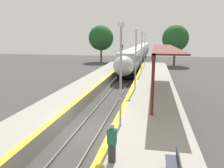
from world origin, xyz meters
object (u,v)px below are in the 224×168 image
object	(u,v)px
train	(140,51)
railway_signal	(122,54)
lamppost_near	(121,69)
platform_bench	(175,165)
lamppost_mid	(136,56)
lamppost_far	(142,50)
lamppost_farthest	(145,47)
person_waiting	(112,142)

from	to	relation	value
train	railway_signal	world-z (taller)	railway_signal
railway_signal	lamppost_near	size ratio (longest dim) A/B	0.83
platform_bench	lamppost_near	bearing A→B (deg)	121.52
platform_bench	train	bearing A→B (deg)	95.01
platform_bench	lamppost_mid	size ratio (longest dim) A/B	0.27
platform_bench	railway_signal	world-z (taller)	railway_signal
platform_bench	lamppost_near	xyz separation A→B (m)	(-2.61, 4.25, 2.75)
train	lamppost_far	xyz separation A→B (m)	(2.22, -32.29, 2.07)
train	lamppost_near	size ratio (longest dim) A/B	12.58
platform_bench	lamppost_far	world-z (taller)	lamppost_far
lamppost_far	lamppost_farthest	size ratio (longest dim) A/B	1.00
person_waiting	lamppost_mid	bearing A→B (deg)	91.06
lamppost_far	platform_bench	bearing A→B (deg)	-83.44
railway_signal	platform_bench	bearing A→B (deg)	-78.51
railway_signal	lamppost_mid	distance (m)	21.33
platform_bench	lamppost_far	xyz separation A→B (m)	(-2.61, 22.67, 2.75)
lamppost_mid	lamppost_far	size ratio (longest dim) A/B	1.00
person_waiting	lamppost_far	distance (m)	22.24
lamppost_near	lamppost_mid	bearing A→B (deg)	90.00
train	lamppost_farthest	xyz separation A→B (m)	(2.22, -23.08, 2.07)
train	lamppost_mid	size ratio (longest dim) A/B	12.58
train	railway_signal	bearing A→B (deg)	-95.93
person_waiting	lamppost_far	bearing A→B (deg)	90.62
lamppost_near	train	bearing A→B (deg)	92.50
train	person_waiting	world-z (taller)	train
train	railway_signal	distance (m)	20.78
person_waiting	lamppost_farthest	bearing A→B (deg)	90.44
railway_signal	lamppost_near	world-z (taller)	lamppost_near
lamppost_farthest	train	bearing A→B (deg)	95.48
person_waiting	lamppost_farthest	xyz separation A→B (m)	(-0.24, 31.32, 2.38)
railway_signal	lamppost_farthest	world-z (taller)	lamppost_farthest
person_waiting	lamppost_mid	xyz separation A→B (m)	(-0.24, 12.90, 2.38)
train	lamppost_farthest	world-z (taller)	lamppost_farthest
lamppost_far	lamppost_farthest	world-z (taller)	same
lamppost_mid	lamppost_farthest	size ratio (longest dim) A/B	1.00
lamppost_mid	lamppost_farthest	distance (m)	18.42
railway_signal	train	bearing A→B (deg)	84.07
train	platform_bench	xyz separation A→B (m)	(4.82, -54.96, -0.68)
platform_bench	lamppost_near	size ratio (longest dim) A/B	0.27
railway_signal	lamppost_mid	bearing A→B (deg)	-78.17
train	person_waiting	xyz separation A→B (m)	(2.45, -54.40, -0.31)
lamppost_near	lamppost_farthest	xyz separation A→B (m)	(0.00, 27.63, 0.00)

